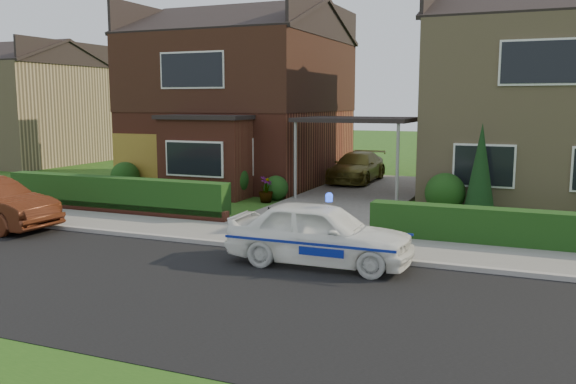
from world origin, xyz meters
The scene contains 23 objects.
ground centered at (0.00, 0.00, 0.00)m, with size 120.00×120.00×0.00m, color #214C14.
road centered at (0.00, 0.00, 0.00)m, with size 60.00×6.00×0.02m, color black.
kerb centered at (0.00, 3.05, 0.06)m, with size 60.00×0.16×0.12m, color #9E9993.
sidewalk centered at (0.00, 4.10, 0.05)m, with size 60.00×2.00×0.10m, color slate.
driveway centered at (0.00, 11.00, 0.06)m, with size 3.80×12.00×0.12m, color #666059.
house_left centered at (-5.78, 13.90, 3.81)m, with size 7.50×9.53×7.25m.
house_right centered at (5.80, 13.99, 3.66)m, with size 7.50×8.06×7.25m.
carport_link centered at (0.00, 10.95, 2.66)m, with size 3.80×3.00×2.77m.
garage_door centered at (-8.25, 9.96, 1.05)m, with size 2.20×0.10×2.10m, color olive.
dwarf_wall centered at (-5.80, 5.30, 0.18)m, with size 7.70×0.25×0.36m, color brown.
hedge_left centered at (-5.80, 5.45, 0.00)m, with size 7.50×0.55×0.90m, color #173310.
hedge_right centered at (5.80, 5.35, 0.00)m, with size 7.50×0.55×0.80m, color #173310.
shrub_left_far centered at (-8.50, 9.50, 0.54)m, with size 1.08×1.08×1.08m, color #173310.
shrub_left_mid centered at (-4.00, 9.30, 0.66)m, with size 1.32×1.32×1.32m, color #173310.
shrub_left_near centered at (-2.40, 9.60, 0.42)m, with size 0.84×0.84×0.84m, color #173310.
shrub_right_near centered at (3.20, 9.40, 0.60)m, with size 1.20×1.20×1.20m, color #173310.
conifer_a centered at (4.20, 9.20, 1.30)m, with size 0.90×0.90×2.60m, color black.
neighbour_left centered at (-20.00, 16.00, 2.60)m, with size 6.50×7.00×5.20m, color tan.
police_car centered at (1.73, 2.40, 0.65)m, with size 3.48×3.82×1.45m.
driveway_car centered at (-1.00, 14.50, 0.70)m, with size 1.62×3.99×1.16m, color brown.
potted_plant_a centered at (-6.30, 8.77, 0.43)m, with size 0.45×0.31×0.86m, color gray.
potted_plant_b centered at (-8.53, 6.36, 0.33)m, with size 0.37×0.29×0.66m, color gray.
potted_plant_c centered at (-2.50, 9.00, 0.43)m, with size 0.48×0.48×0.85m, color gray.
Camera 1 is at (5.76, -8.98, 3.29)m, focal length 38.00 mm.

